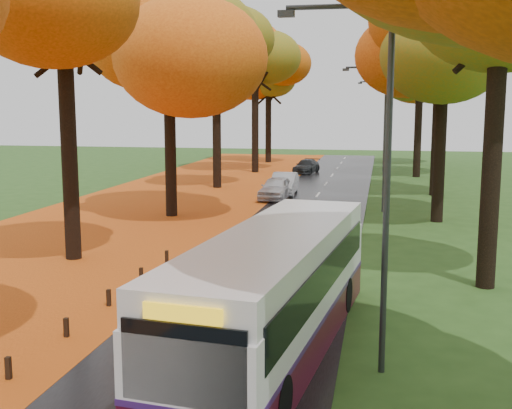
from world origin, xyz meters
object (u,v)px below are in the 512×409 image
(bus, at_px, (276,288))
(car_silver, at_px, (284,184))
(streetlamp_near, at_px, (376,160))
(streetlamp_far, at_px, (382,118))
(streetlamp_mid, at_px, (381,127))
(car_white, at_px, (276,188))
(car_dark, at_px, (306,166))

(bus, relative_size, car_silver, 2.56)
(streetlamp_near, distance_m, streetlamp_far, 44.00)
(streetlamp_mid, bearing_deg, car_silver, 137.48)
(streetlamp_far, xyz_separation_m, car_white, (-6.30, -18.64, -3.96))
(streetlamp_near, bearing_deg, streetlamp_mid, 90.00)
(streetlamp_mid, height_order, streetlamp_far, same)
(car_white, relative_size, car_dark, 1.05)
(streetlamp_near, xyz_separation_m, car_silver, (-6.14, 27.63, -3.96))
(streetlamp_far, relative_size, bus, 0.72)
(streetlamp_mid, xyz_separation_m, car_white, (-6.30, 3.36, -3.96))
(streetlamp_mid, height_order, bus, streetlamp_mid)
(streetlamp_far, bearing_deg, car_dark, -157.99)
(streetlamp_near, height_order, car_white, streetlamp_near)
(streetlamp_mid, xyz_separation_m, bus, (-2.27, -21.18, -3.17))
(streetlamp_near, distance_m, car_white, 26.43)
(streetlamp_near, relative_size, car_dark, 2.02)
(car_silver, bearing_deg, car_dark, 89.30)
(car_white, distance_m, car_dark, 16.10)
(car_silver, relative_size, car_dark, 1.09)
(streetlamp_far, relative_size, car_white, 1.91)
(streetlamp_near, height_order, bus, streetlamp_near)
(streetlamp_mid, distance_m, bus, 21.54)
(streetlamp_near, distance_m, car_dark, 42.13)
(car_dark, bearing_deg, streetlamp_near, -71.49)
(bus, relative_size, car_dark, 2.80)
(car_white, bearing_deg, car_silver, 89.96)
(streetlamp_far, bearing_deg, car_silver, -110.55)
(car_white, distance_m, car_silver, 2.28)
(streetlamp_far, distance_m, car_white, 20.07)
(car_white, xyz_separation_m, car_dark, (0.00, 16.10, -0.14))
(streetlamp_mid, height_order, car_dark, streetlamp_mid)
(streetlamp_mid, relative_size, bus, 0.72)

